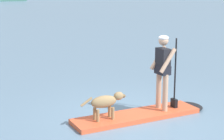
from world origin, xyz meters
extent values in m
plane|color=slate|center=(0.00, 0.00, 0.00)|extent=(400.00, 400.00, 0.00)
cube|color=#E55933|center=(0.00, 0.00, 0.05)|extent=(3.00, 1.03, 0.10)
ellipsoid|color=black|center=(1.46, -0.15, 0.05)|extent=(0.63, 0.74, 0.10)
cylinder|color=tan|center=(0.67, 0.06, 0.52)|extent=(0.12, 0.12, 0.85)
cylinder|color=tan|center=(0.64, -0.20, 0.52)|extent=(0.12, 0.12, 0.85)
cube|color=black|center=(0.65, -0.07, 1.03)|extent=(0.26, 0.38, 0.20)
cube|color=black|center=(0.65, -0.07, 1.23)|extent=(0.23, 0.36, 0.57)
sphere|color=tan|center=(0.65, -0.07, 1.68)|extent=(0.22, 0.22, 0.22)
ellipsoid|color=white|center=(0.65, -0.07, 1.75)|extent=(0.23, 0.23, 0.11)
cylinder|color=tan|center=(0.67, 0.12, 1.27)|extent=(0.43, 0.13, 0.54)
cylinder|color=tan|center=(0.63, -0.26, 1.27)|extent=(0.43, 0.13, 0.54)
cylinder|color=black|center=(1.00, -0.11, 0.91)|extent=(0.04, 0.04, 1.61)
cube|color=black|center=(1.00, -0.11, 0.20)|extent=(0.10, 0.19, 0.20)
ellipsoid|color=#997A51|center=(-0.80, 0.08, 0.49)|extent=(0.60, 0.28, 0.26)
ellipsoid|color=#997A51|center=(-0.45, 0.05, 0.57)|extent=(0.24, 0.18, 0.18)
ellipsoid|color=brown|center=(-0.34, 0.04, 0.55)|extent=(0.13, 0.09, 0.08)
cylinder|color=#997A51|center=(-1.19, 0.13, 0.54)|extent=(0.27, 0.08, 0.18)
cylinder|color=#997A51|center=(-0.62, 0.14, 0.23)|extent=(0.07, 0.07, 0.26)
cylinder|color=#997A51|center=(-0.64, -0.01, 0.23)|extent=(0.07, 0.07, 0.26)
cylinder|color=#997A51|center=(-0.97, 0.18, 0.23)|extent=(0.07, 0.07, 0.26)
cylinder|color=#997A51|center=(-0.98, 0.03, 0.23)|extent=(0.07, 0.07, 0.26)
camera|label=1|loc=(-4.77, -6.34, 2.87)|focal=60.49mm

